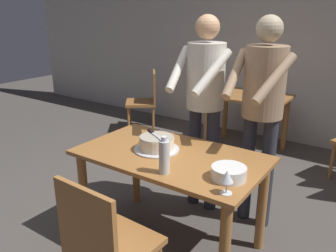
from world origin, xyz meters
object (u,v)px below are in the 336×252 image
cake_on_platter (157,144)px  background_table (247,107)px  cake_knife (153,133)px  chair_near_side (106,243)px  person_standing_beside (262,101)px  wine_glass_near (227,177)px  person_cutting_cake (205,94)px  background_chair_2 (146,99)px  water_bottle (164,157)px  main_dining_table (171,170)px  plate_stack (229,173)px

cake_on_platter → background_table: bearing=93.8°
cake_knife → chair_near_side: 0.93m
cake_knife → person_standing_beside: person_standing_beside is taller
wine_glass_near → person_cutting_cake: (-0.65, 0.90, 0.22)m
person_standing_beside → background_chair_2: size_ratio=1.91×
background_table → person_standing_beside: bearing=-64.9°
water_bottle → person_cutting_cake: bearing=102.9°
main_dining_table → background_table: bearing=97.2°
plate_stack → water_bottle: 0.42m
cake_knife → water_bottle: water_bottle is taller
cake_knife → plate_stack: (0.71, -0.15, -0.08)m
cake_on_platter → background_chair_2: size_ratio=0.38×
person_standing_beside → plate_stack: bearing=-83.6°
plate_stack → wine_glass_near: size_ratio=1.53×
main_dining_table → plate_stack: (0.52, -0.12, 0.17)m
main_dining_table → cake_knife: size_ratio=5.58×
person_cutting_cake → person_standing_beside: size_ratio=1.00×
plate_stack → background_chair_2: size_ratio=0.24×
chair_near_side → wine_glass_near: bearing=43.3°
person_standing_beside → water_bottle: bearing=-107.6°
cake_on_platter → plate_stack: cake_on_platter is taller
person_cutting_cake → background_chair_2: size_ratio=1.91×
person_standing_beside → background_chair_2: (-2.25, 1.39, -0.58)m
main_dining_table → cake_on_platter: cake_on_platter is taller
wine_glass_near → background_chair_2: (-2.41, 2.32, -0.36)m
cake_knife → plate_stack: bearing=-12.4°
main_dining_table → cake_on_platter: size_ratio=4.02×
cake_knife → plate_stack: 0.73m
person_standing_beside → chair_near_side: person_standing_beside is taller
water_bottle → person_cutting_cake: size_ratio=0.15×
cake_knife → wine_glass_near: (0.77, -0.33, -0.01)m
person_cutting_cake → background_chair_2: 2.33m
person_cutting_cake → water_bottle: bearing=-77.1°
cake_on_platter → cake_knife: 0.10m
main_dining_table → background_table: (-0.27, 2.13, -0.04)m
cake_on_platter → plate_stack: 0.65m
cake_on_platter → water_bottle: size_ratio=1.36×
person_standing_beside → wine_glass_near: bearing=-80.7°
water_bottle → chair_near_side: (-0.06, -0.49, -0.37)m
person_standing_beside → background_table: bearing=115.1°
main_dining_table → cake_on_platter: bearing=-179.3°
plate_stack → cake_on_platter: bearing=169.5°
main_dining_table → cake_on_platter: (-0.12, -0.00, 0.18)m
plate_stack → person_cutting_cake: size_ratio=0.13×
main_dining_table → background_table: size_ratio=1.37×
plate_stack → person_standing_beside: size_ratio=0.13×
person_cutting_cake → background_table: size_ratio=1.72×
plate_stack → wine_glass_near: wine_glass_near is taller
person_standing_beside → cake_on_platter: bearing=-131.2°
main_dining_table → background_chair_2: (-1.82, 2.02, -0.13)m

